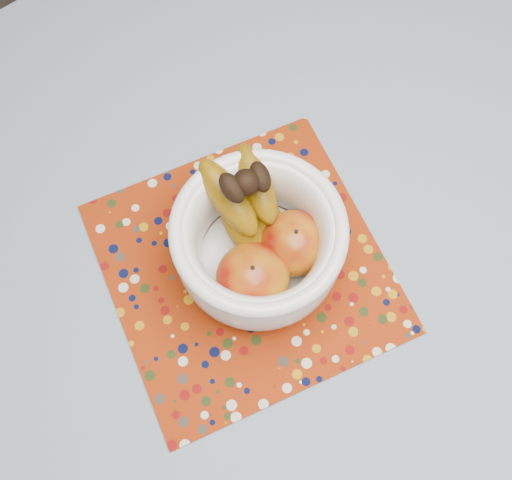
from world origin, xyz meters
The scene contains 4 objects.
table centered at (0.00, 0.00, 0.67)m, with size 1.20×1.20×0.75m.
tablecloth centered at (0.00, 0.00, 0.76)m, with size 1.32×1.32×0.01m, color slate.
placemat centered at (-0.08, 0.08, 0.76)m, with size 0.35×0.35×0.00m, color maroon.
fruit_bowl centered at (-0.06, 0.08, 0.84)m, with size 0.21×0.22×0.17m.
Camera 1 is at (-0.22, -0.12, 1.51)m, focal length 42.00 mm.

